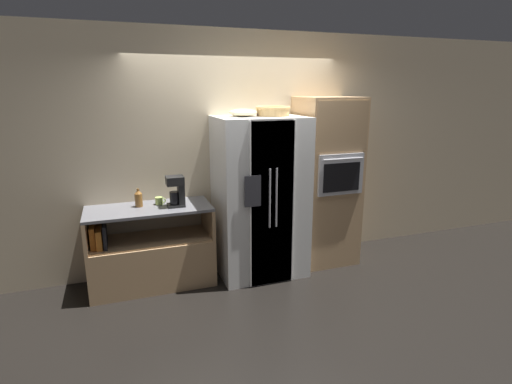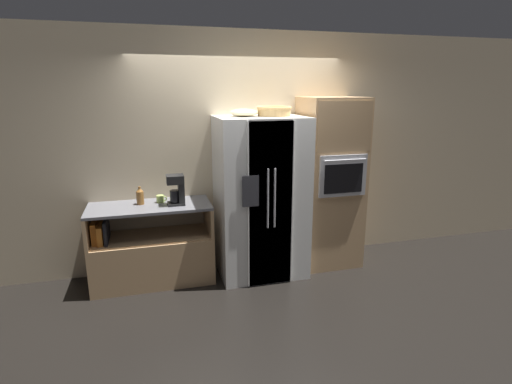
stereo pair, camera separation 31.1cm
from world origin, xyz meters
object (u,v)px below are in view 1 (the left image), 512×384
(refrigerator, at_px, (260,197))
(mug, at_px, (159,201))
(coffee_maker, at_px, (177,190))
(wicker_basket, at_px, (273,111))
(wall_oven, at_px, (326,181))
(fruit_bowl, at_px, (243,113))
(bottle_tall, at_px, (139,198))

(refrigerator, height_order, mug, refrigerator)
(mug, xyz_separation_m, coffee_maker, (0.18, -0.13, 0.14))
(wicker_basket, bearing_deg, refrigerator, -169.50)
(wall_oven, relative_size, coffee_maker, 6.16)
(wall_oven, relative_size, fruit_bowl, 6.49)
(refrigerator, bearing_deg, bottle_tall, 173.34)
(refrigerator, distance_m, coffee_maker, 0.96)
(refrigerator, xyz_separation_m, mug, (-1.13, 0.17, 0.02))
(wicker_basket, height_order, bottle_tall, wicker_basket)
(bottle_tall, relative_size, mug, 1.71)
(wicker_basket, bearing_deg, mug, 173.67)
(refrigerator, xyz_separation_m, fruit_bowl, (-0.18, 0.06, 0.96))
(refrigerator, distance_m, wall_oven, 0.90)
(wicker_basket, bearing_deg, fruit_bowl, 175.05)
(refrigerator, bearing_deg, mug, 171.31)
(wicker_basket, bearing_deg, wall_oven, 2.48)
(fruit_bowl, bearing_deg, wall_oven, 0.11)
(fruit_bowl, relative_size, mug, 2.69)
(bottle_tall, bearing_deg, refrigerator, -6.66)
(wall_oven, xyz_separation_m, bottle_tall, (-2.24, 0.10, -0.03))
(wall_oven, distance_m, bottle_tall, 2.24)
(wall_oven, bearing_deg, refrigerator, -176.07)
(wall_oven, distance_m, coffee_maker, 1.83)
(mug, height_order, coffee_maker, coffee_maker)
(bottle_tall, bearing_deg, wicker_basket, -4.84)
(fruit_bowl, bearing_deg, wicker_basket, -4.95)
(fruit_bowl, bearing_deg, mug, 173.17)
(refrigerator, distance_m, bottle_tall, 1.36)
(refrigerator, relative_size, bottle_tall, 9.20)
(coffee_maker, bearing_deg, wall_oven, 0.70)
(wicker_basket, distance_m, bottle_tall, 1.76)
(wall_oven, relative_size, mug, 17.49)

